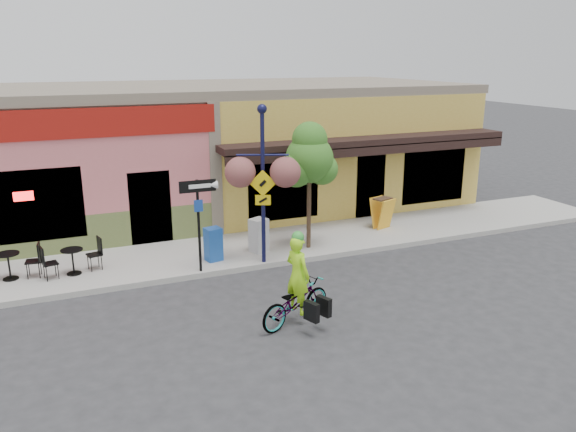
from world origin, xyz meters
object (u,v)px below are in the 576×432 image
object	(u,v)px
newspaper_box_blue	(213,244)
bicycle	(295,302)
lamp_post	(263,186)
street_tree	(309,186)
one_way_sign	(199,226)
building	(212,146)
cyclist_rider	(298,286)
newspaper_box_grey	(259,235)

from	to	relation	value
newspaper_box_blue	bicycle	bearing A→B (deg)	-92.23
lamp_post	street_tree	size ratio (longest dim) A/B	1.15
bicycle	one_way_sign	world-z (taller)	one_way_sign
bicycle	building	bearing A→B (deg)	-26.91
newspaper_box_blue	cyclist_rider	bearing A→B (deg)	-91.53
cyclist_rider	newspaper_box_grey	bearing A→B (deg)	-29.79
newspaper_box_blue	building	bearing A→B (deg)	62.52
building	one_way_sign	distance (m)	7.26
one_way_sign	cyclist_rider	bearing A→B (deg)	-69.17
lamp_post	one_way_sign	bearing A→B (deg)	-158.26
newspaper_box_grey	street_tree	size ratio (longest dim) A/B	0.26
bicycle	newspaper_box_blue	xyz separation A→B (m)	(-0.69, 3.99, 0.12)
cyclist_rider	one_way_sign	world-z (taller)	one_way_sign
cyclist_rider	lamp_post	distance (m)	3.67
cyclist_rider	newspaper_box_grey	world-z (taller)	cyclist_rider
bicycle	lamp_post	size ratio (longest dim) A/B	0.44
bicycle	newspaper_box_blue	distance (m)	4.05
one_way_sign	building	bearing A→B (deg)	72.15
newspaper_box_grey	street_tree	world-z (taller)	street_tree
newspaper_box_grey	street_tree	distance (m)	1.99
newspaper_box_blue	lamp_post	bearing A→B (deg)	-39.46
newspaper_box_blue	newspaper_box_grey	size ratio (longest dim) A/B	0.96
lamp_post	cyclist_rider	bearing A→B (deg)	-76.36
one_way_sign	newspaper_box_blue	xyz separation A→B (m)	(0.52, 0.63, -0.75)
one_way_sign	newspaper_box_grey	world-z (taller)	one_way_sign
newspaper_box_grey	one_way_sign	bearing A→B (deg)	179.01
building	cyclist_rider	xyz separation A→B (m)	(-0.98, -10.21, -1.40)
building	newspaper_box_blue	size ratio (longest dim) A/B	19.93
cyclist_rider	street_tree	distance (m)	4.62
building	newspaper_box_blue	xyz separation A→B (m)	(-1.72, -6.22, -1.64)
one_way_sign	street_tree	distance (m)	3.46
newspaper_box_blue	newspaper_box_grey	bearing A→B (deg)	-3.60
bicycle	lamp_post	distance (m)	3.83
cyclist_rider	newspaper_box_grey	xyz separation A→B (m)	(0.64, 4.19, -0.22)
bicycle	lamp_post	xyz separation A→B (m)	(0.53, 3.36, 1.76)
newspaper_box_grey	street_tree	xyz separation A→B (m)	(1.45, -0.22, 1.36)
street_tree	bicycle	bearing A→B (deg)	-118.27
street_tree	lamp_post	bearing A→B (deg)	-159.16
bicycle	newspaper_box_grey	size ratio (longest dim) A/B	1.95
bicycle	newspaper_box_grey	bearing A→B (deg)	-30.46
lamp_post	one_way_sign	distance (m)	1.96
one_way_sign	newspaper_box_blue	world-z (taller)	one_way_sign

